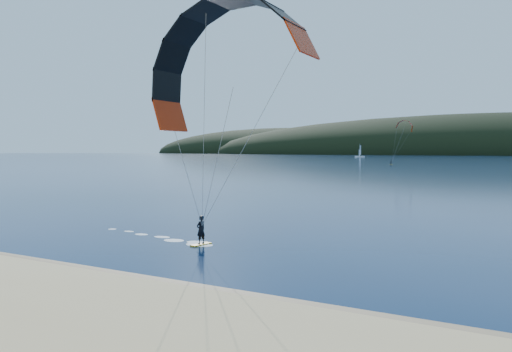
{
  "coord_description": "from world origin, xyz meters",
  "views": [
    {
      "loc": [
        14.61,
        -13.23,
        6.39
      ],
      "look_at": [
        1.65,
        10.0,
        5.0
      ],
      "focal_mm": 35.06,
      "sensor_mm": 36.0,
      "label": 1
    }
  ],
  "objects": [
    {
      "name": "ground",
      "position": [
        0.0,
        0.0,
        0.0
      ],
      "size": [
        1800.0,
        1800.0,
        0.0
      ],
      "primitive_type": "plane",
      "color": "#071C3A",
      "rests_on": "ground"
    },
    {
      "name": "wet_sand",
      "position": [
        0.0,
        4.5,
        0.05
      ],
      "size": [
        220.0,
        2.5,
        0.1
      ],
      "color": "#866A4E",
      "rests_on": "ground"
    },
    {
      "name": "kitesurfer_near",
      "position": [
        1.53,
        7.65,
        9.18
      ],
      "size": [
        21.95,
        9.62,
        13.65
      ],
      "color": "gold",
      "rests_on": "ground"
    },
    {
      "name": "kitesurfer_far",
      "position": [
        -33.6,
        201.07,
        15.12
      ],
      "size": [
        10.58,
        5.54,
        17.94
      ],
      "color": "gold",
      "rests_on": "ground"
    },
    {
      "name": "sailboat",
      "position": [
        -116.42,
        404.86,
        0.88
      ],
      "size": [
        8.23,
        5.4,
        11.93
      ],
      "color": "white",
      "rests_on": "ground"
    }
  ]
}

